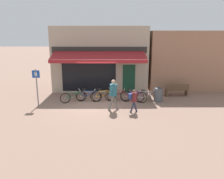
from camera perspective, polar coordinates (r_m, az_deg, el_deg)
The scene contains 15 objects.
ground_plane at distance 13.61m, azimuth -4.03°, elevation -3.78°, with size 160.00×160.00×0.00m, color #846656.
shop_front at distance 17.28m, azimuth -2.80°, elevation 8.09°, with size 7.11×4.71×4.80m.
neighbour_building at distance 18.84m, azimuth 19.54°, elevation 7.30°, with size 6.66×4.00×4.48m.
bike_rack_rail at distance 14.07m, azimuth -0.49°, elevation -1.06°, with size 5.32×0.04×0.57m.
bicycle_green at distance 14.01m, azimuth -9.85°, elevation -1.89°, with size 1.62×0.72×0.81m.
bicycle_blue at distance 14.16m, azimuth -5.99°, elevation -1.60°, with size 1.75×0.52×0.81m.
bicycle_orange at distance 14.07m, azimuth -1.99°, elevation -1.57°, with size 1.70×0.68×0.84m.
bicycle_red at distance 14.05m, azimuth 1.77°, elevation -1.56°, with size 1.75×0.52×0.88m.
bicycle_purple at distance 14.00m, azimuth 5.82°, elevation -1.72°, with size 1.70×0.86×0.86m.
bicycle_silver at distance 14.15m, azimuth 9.40°, elevation -1.78°, with size 1.69×0.60×0.80m.
pedestrian_adult at distance 12.18m, azimuth 0.57°, elevation -0.56°, with size 0.62×0.66×1.78m.
pedestrian_child at distance 11.97m, azimuth 5.82°, elevation -2.30°, with size 0.51×0.49×1.30m.
litter_bin at distance 14.28m, azimuth 12.23°, elevation -1.18°, with size 0.55×0.55×0.98m.
parking_sign at distance 13.64m, azimuth -18.88°, elevation 1.48°, with size 0.44×0.07×2.22m.
park_bench at distance 15.91m, azimuth 16.80°, elevation -0.04°, with size 1.63×0.55×0.87m.
Camera 1 is at (1.00, -12.95, 4.07)m, focal length 35.00 mm.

